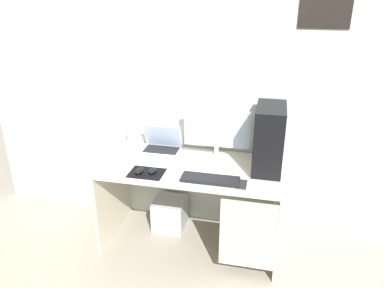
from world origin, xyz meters
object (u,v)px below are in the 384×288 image
object	(u,v)px
monitor	(217,132)
projector	(127,149)
subwoofer	(170,213)
mouse_left	(153,171)
cell_phone	(242,184)
keyboard	(210,179)
pc_tower	(269,138)
mouse_right	(140,171)
speaker	(131,138)
laptop	(162,146)

from	to	relation	value
monitor	projector	xyz separation A→B (m)	(-0.74, -0.11, -0.17)
monitor	subwoofer	distance (m)	0.91
monitor	mouse_left	size ratio (longest dim) A/B	5.51
monitor	cell_phone	bearing A→B (deg)	-59.50
subwoofer	keyboard	bearing A→B (deg)	-42.49
keyboard	cell_phone	world-z (taller)	keyboard
pc_tower	mouse_right	size ratio (longest dim) A/B	5.16
monitor	projector	size ratio (longest dim) A/B	2.64
speaker	mouse_left	world-z (taller)	speaker
keyboard	subwoofer	size ratio (longest dim) A/B	1.53
pc_tower	mouse_right	world-z (taller)	pc_tower
mouse_right	subwoofer	distance (m)	0.74
mouse_right	pc_tower	bearing A→B (deg)	18.25
mouse_right	cell_phone	bearing A→B (deg)	-0.52
keyboard	subwoofer	distance (m)	0.84
monitor	subwoofer	size ratio (longest dim) A/B	1.92
monitor	speaker	world-z (taller)	monitor
pc_tower	mouse_right	distance (m)	1.00
pc_tower	cell_phone	bearing A→B (deg)	-117.08
projector	subwoofer	world-z (taller)	projector
monitor	speaker	distance (m)	0.77
pc_tower	laptop	bearing A→B (deg)	171.22
mouse_left	mouse_right	distance (m)	0.10
speaker	projector	xyz separation A→B (m)	(0.02, -0.16, -0.03)
monitor	subwoofer	xyz separation A→B (m)	(-0.40, -0.03, -0.81)
speaker	projector	size ratio (longest dim) A/B	0.77
pc_tower	projector	distance (m)	1.17
mouse_right	cell_phone	xyz separation A→B (m)	(0.76, -0.01, -0.02)
monitor	projector	bearing A→B (deg)	-171.68
cell_phone	subwoofer	bearing A→B (deg)	148.39
pc_tower	monitor	xyz separation A→B (m)	(-0.41, 0.12, -0.03)
pc_tower	projector	xyz separation A→B (m)	(-1.15, 0.01, -0.20)
keyboard	mouse_right	size ratio (longest dim) A/B	4.38
monitor	cell_phone	xyz separation A→B (m)	(0.25, -0.43, -0.21)
monitor	keyboard	bearing A→B (deg)	-86.40
cell_phone	monitor	bearing A→B (deg)	120.50
speaker	subwoofer	size ratio (longest dim) A/B	0.56
speaker	projector	world-z (taller)	speaker
pc_tower	speaker	bearing A→B (deg)	171.61
laptop	keyboard	distance (m)	0.66
keyboard	mouse_right	distance (m)	0.54
monitor	subwoofer	world-z (taller)	monitor
keyboard	cell_phone	distance (m)	0.23
subwoofer	projector	bearing A→B (deg)	-166.79
pc_tower	mouse_left	xyz separation A→B (m)	(-0.83, -0.28, -0.23)
laptop	mouse_right	distance (m)	0.44
laptop	cell_phone	xyz separation A→B (m)	(0.73, -0.45, -0.04)
mouse_right	monitor	bearing A→B (deg)	39.92
cell_phone	subwoofer	xyz separation A→B (m)	(-0.66, 0.40, -0.60)
monitor	laptop	distance (m)	0.50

